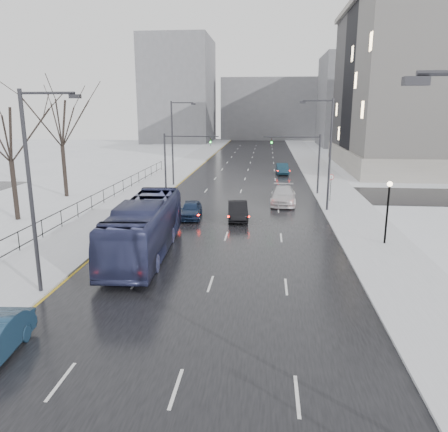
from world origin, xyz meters
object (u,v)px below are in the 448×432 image
(sedan_center_near, at_px, (191,210))
(sedan_right_near, at_px, (238,211))
(streetlight_l_far, at_px, (174,139))
(mast_signal_left, at_px, (174,155))
(lamppost_r_mid, at_px, (388,203))
(tree_park_e, at_px, (67,197))
(bus, at_px, (145,227))
(no_uturn_sign, at_px, (331,180))
(sedan_right_far, at_px, (283,195))
(sedan_right_distant, at_px, (282,169))
(streetlight_r_mid, at_px, (328,149))
(tree_park_d, at_px, (18,221))
(streetlight_l_near, at_px, (34,184))
(mast_signal_right, at_px, (309,157))

(sedan_center_near, relative_size, sedan_right_near, 0.94)
(streetlight_l_far, bearing_deg, mast_signal_left, -78.13)
(lamppost_r_mid, bearing_deg, tree_park_e, 154.38)
(mast_signal_left, bearing_deg, bus, -83.28)
(lamppost_r_mid, relative_size, bus, 0.34)
(lamppost_r_mid, xyz_separation_m, no_uturn_sign, (-1.80, 14.00, -0.64))
(sedan_right_far, relative_size, sedan_right_distant, 1.27)
(sedan_center_near, bearing_deg, streetlight_l_far, 102.00)
(streetlight_l_far, bearing_deg, streetlight_r_mid, -36.30)
(no_uturn_sign, height_order, bus, bus)
(mast_signal_left, bearing_deg, no_uturn_sign, -13.60)
(tree_park_e, relative_size, sedan_right_near, 2.96)
(tree_park_d, distance_m, sedan_right_far, 23.94)
(streetlight_l_near, relative_size, streetlight_l_far, 1.00)
(no_uturn_sign, relative_size, bus, 0.22)
(tree_park_e, relative_size, sedan_right_distant, 2.94)
(tree_park_e, relative_size, lamppost_r_mid, 3.15)
(sedan_right_distant, bearing_deg, mast_signal_left, -132.88)
(streetlight_l_near, height_order, no_uturn_sign, streetlight_l_near)
(sedan_right_far, bearing_deg, sedan_right_distant, 90.89)
(tree_park_d, xyz_separation_m, streetlight_r_mid, (25.97, 6.00, 5.62))
(streetlight_l_near, bearing_deg, lamppost_r_mid, 27.55)
(mast_signal_right, bearing_deg, sedan_right_far, -117.94)
(sedan_right_far, bearing_deg, tree_park_d, -156.34)
(tree_park_d, distance_m, sedan_right_distant, 36.95)
(sedan_right_far, bearing_deg, mast_signal_left, 158.16)
(tree_park_d, xyz_separation_m, mast_signal_right, (25.13, 14.00, 4.11))
(tree_park_d, bearing_deg, lamppost_r_mid, -7.91)
(tree_park_d, xyz_separation_m, sedan_right_distant, (22.84, 29.03, 0.80))
(streetlight_r_mid, distance_m, bus, 19.06)
(tree_park_d, relative_size, mast_signal_left, 1.92)
(streetlight_r_mid, distance_m, streetlight_l_near, 25.82)
(streetlight_r_mid, xyz_separation_m, sedan_center_near, (-11.67, -3.79, -4.85))
(sedan_center_near, height_order, sedan_right_near, sedan_right_near)
(tree_park_e, bearing_deg, lamppost_r_mid, -25.62)
(sedan_center_near, relative_size, sedan_right_distant, 0.93)
(streetlight_l_near, distance_m, streetlight_l_far, 32.00)
(sedan_center_near, relative_size, sedan_right_far, 0.73)
(sedan_right_far, bearing_deg, mast_signal_right, 64.47)
(mast_signal_left, height_order, sedan_right_far, mast_signal_left)
(tree_park_d, height_order, mast_signal_right, mast_signal_right)
(no_uturn_sign, xyz_separation_m, bus, (-14.00, -17.43, -0.51))
(lamppost_r_mid, height_order, bus, lamppost_r_mid)
(sedan_center_near, bearing_deg, tree_park_d, -175.67)
(streetlight_l_far, xyz_separation_m, sedan_right_far, (12.67, -9.33, -4.73))
(streetlight_r_mid, bearing_deg, mast_signal_right, 96.00)
(sedan_right_far, bearing_deg, streetlight_l_near, -116.78)
(lamppost_r_mid, bearing_deg, sedan_right_near, 149.85)
(lamppost_r_mid, distance_m, mast_signal_left, 25.71)
(streetlight_r_mid, distance_m, sedan_right_far, 6.55)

